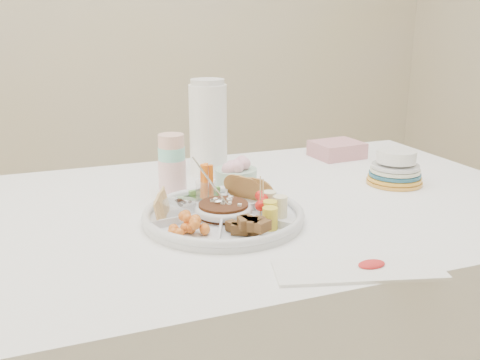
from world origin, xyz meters
name	(u,v)px	position (x,y,z in m)	size (l,w,h in m)	color
dining_table	(264,324)	(0.00, 0.00, 0.38)	(1.52, 1.02, 0.76)	white
party_tray	(223,213)	(-0.16, -0.11, 0.78)	(0.38, 0.38, 0.04)	silver
bean_dip	(223,210)	(-0.16, -0.11, 0.79)	(0.12, 0.12, 0.04)	#542312
tortillas	(251,190)	(-0.06, -0.03, 0.80)	(0.10, 0.10, 0.06)	#B07132
carrot_cucumber	(201,182)	(-0.18, 0.02, 0.82)	(0.10, 0.10, 0.09)	orange
pita_raisins	(169,204)	(-0.28, -0.06, 0.80)	(0.11, 0.11, 0.06)	tan
cherries	(191,224)	(-0.26, -0.19, 0.79)	(0.10, 0.10, 0.04)	orange
granola_chunks	(250,225)	(-0.14, -0.24, 0.79)	(0.10, 0.10, 0.04)	brown
banana_tomato	(278,199)	(-0.04, -0.16, 0.82)	(0.11, 0.11, 0.09)	#E0D169
cup_stack	(172,157)	(-0.22, 0.14, 0.86)	(0.08, 0.08, 0.21)	silver
thermos	(208,127)	(-0.07, 0.30, 0.91)	(0.12, 0.12, 0.30)	white
flower_bowl	(236,174)	(-0.04, 0.12, 0.80)	(0.12, 0.12, 0.09)	#AFC0B7
napkin_stack	(337,149)	(0.42, 0.34, 0.79)	(0.16, 0.14, 0.05)	#D38C93
plate_stack	(395,167)	(0.41, 0.00, 0.81)	(0.16, 0.16, 0.10)	gold
placemat	(358,270)	(0.00, -0.45, 0.76)	(0.32, 0.11, 0.01)	silver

